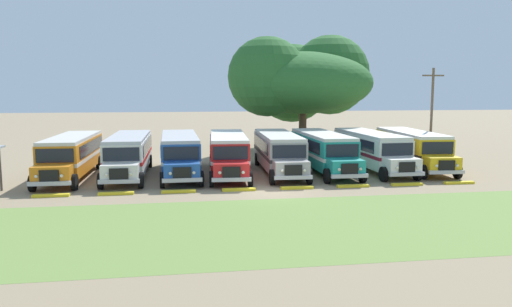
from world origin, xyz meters
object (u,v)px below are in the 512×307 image
parked_bus_slot_3 (228,152)px  parked_bus_slot_0 (72,154)px  parked_bus_slot_1 (129,153)px  parked_bus_slot_4 (279,151)px  utility_pole (432,114)px  broad_shade_tree (300,80)px  parked_bus_slot_6 (371,149)px  parked_bus_slot_2 (180,152)px  parked_bus_slot_5 (323,150)px  parked_bus_slot_7 (412,147)px

parked_bus_slot_3 → parked_bus_slot_0: bearing=-88.4°
parked_bus_slot_1 → parked_bus_slot_0: bearing=-89.2°
parked_bus_slot_4 → utility_pole: (12.82, 1.69, 2.54)m
broad_shade_tree → parked_bus_slot_6: bearing=-78.3°
parked_bus_slot_2 → parked_bus_slot_4: bearing=87.5°
parked_bus_slot_5 → parked_bus_slot_7: size_ratio=0.99×
parked_bus_slot_0 → parked_bus_slot_2: (7.40, -0.09, 0.00)m
parked_bus_slot_3 → broad_shade_tree: size_ratio=0.75×
parked_bus_slot_1 → broad_shade_tree: 20.13m
parked_bus_slot_2 → parked_bus_slot_3: bearing=83.8°
parked_bus_slot_0 → parked_bus_slot_2: bearing=90.0°
parked_bus_slot_0 → parked_bus_slot_3: (10.84, -0.38, 0.00)m
parked_bus_slot_4 → parked_bus_slot_7: bearing=94.2°
parked_bus_slot_3 → utility_pole: 16.83m
parked_bus_slot_0 → parked_bus_slot_1: size_ratio=1.00×
parked_bus_slot_6 → broad_shade_tree: (-2.52, 12.14, 5.35)m
parked_bus_slot_5 → parked_bus_slot_7: 7.26m
parked_bus_slot_4 → utility_pole: bearing=99.8°
parked_bus_slot_6 → parked_bus_slot_0: bearing=-91.7°
broad_shade_tree → utility_pole: 13.62m
parked_bus_slot_0 → parked_bus_slot_5: bearing=89.8°
parked_bus_slot_3 → parked_bus_slot_7: (14.32, 0.49, 0.00)m
parked_bus_slot_3 → parked_bus_slot_4: 3.72m
parked_bus_slot_6 → utility_pole: 6.43m
parked_bus_slot_7 → utility_pole: size_ratio=1.41×
parked_bus_slot_4 → broad_shade_tree: (4.62, 12.19, 5.35)m
parked_bus_slot_4 → parked_bus_slot_7: same height
parked_bus_slot_1 → utility_pole: utility_pole is taller
parked_bus_slot_2 → parked_bus_slot_3: 3.45m
parked_bus_slot_0 → utility_pole: (27.37, 1.45, 2.54)m
parked_bus_slot_2 → parked_bus_slot_0: bearing=-92.0°
parked_bus_slot_2 → utility_pole: 20.19m
parked_bus_slot_2 → parked_bus_slot_4: size_ratio=1.00×
parked_bus_slot_4 → parked_bus_slot_6: same height
parked_bus_slot_5 → parked_bus_slot_7: bearing=92.6°
parked_bus_slot_5 → parked_bus_slot_6: same height
parked_bus_slot_5 → parked_bus_slot_1: bearing=-91.6°
parked_bus_slot_1 → parked_bus_slot_6: bearing=89.6°
parked_bus_slot_0 → parked_bus_slot_5: size_ratio=1.00×
parked_bus_slot_4 → parked_bus_slot_0: bearing=-88.7°
parked_bus_slot_0 → parked_bus_slot_5: (17.91, -0.28, 0.00)m
broad_shade_tree → parked_bus_slot_4: bearing=-110.7°
parked_bus_slot_5 → utility_pole: utility_pole is taller
parked_bus_slot_4 → parked_bus_slot_5: same height
parked_bus_slot_5 → broad_shade_tree: 13.41m
parked_bus_slot_0 → parked_bus_slot_1: (3.86, 0.03, 0.00)m
parked_bus_slot_1 → parked_bus_slot_2: 3.54m
parked_bus_slot_1 → parked_bus_slot_6: (17.84, -0.22, 0.00)m
parked_bus_slot_3 → parked_bus_slot_7: same height
utility_pole → parked_bus_slot_5: bearing=-169.7°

